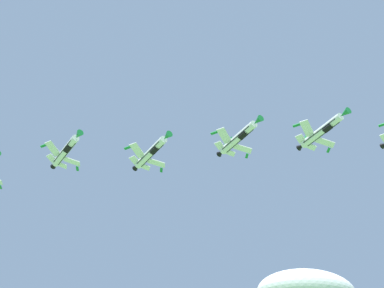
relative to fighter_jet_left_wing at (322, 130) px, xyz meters
name	(u,v)px	position (x,y,z in m)	size (l,w,h in m)	color
fighter_jet_left_wing	(322,130)	(0.00, 0.00, 0.00)	(10.01, 15.19, 4.90)	silver
fighter_jet_right_wing	(239,137)	(-17.11, 6.31, 0.76)	(10.07, 15.19, 4.73)	silver
fighter_jet_left_outer	(151,152)	(-35.93, 12.70, -0.94)	(10.09, 15.19, 4.69)	silver
fighter_jet_right_outer	(66,150)	(-55.17, 17.97, 1.03)	(10.03, 15.19, 4.85)	silver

